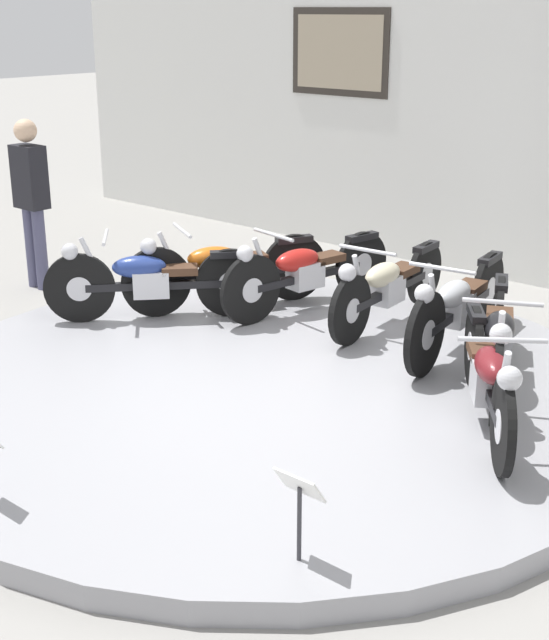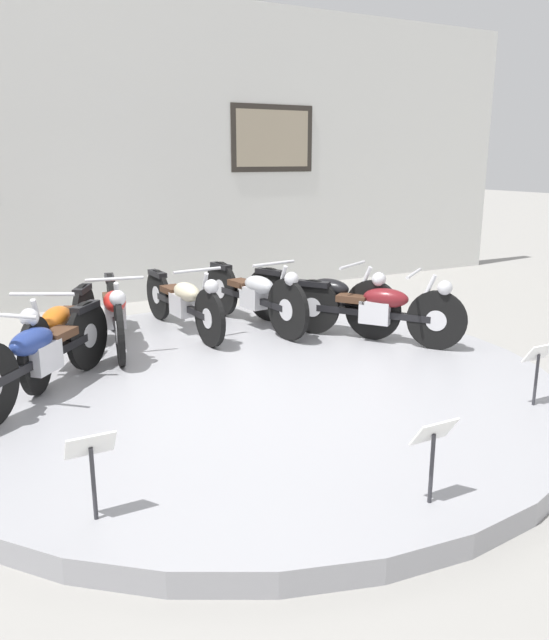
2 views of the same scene
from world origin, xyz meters
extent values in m
plane|color=gray|center=(0.00, 0.00, 0.00)|extent=(60.00, 60.00, 0.00)
cylinder|color=#99999E|center=(0.00, 0.00, 0.08)|extent=(5.48, 5.48, 0.15)
cube|color=silver|center=(0.00, 4.16, 2.12)|extent=(14.00, 0.20, 4.25)
cube|color=#2D2823|center=(2.40, 4.05, 2.34)|extent=(1.40, 0.02, 1.00)
cube|color=tan|center=(2.40, 4.05, 2.34)|extent=(1.24, 0.02, 0.84)
cylinder|color=black|center=(-1.20, 0.89, 0.47)|extent=(0.46, 0.51, 0.63)
cylinder|color=silver|center=(-1.20, 0.89, 0.47)|extent=(0.20, 0.21, 0.22)
cube|color=black|center=(-1.65, 0.39, 0.47)|extent=(0.88, 0.97, 0.07)
cube|color=silver|center=(-1.68, 0.36, 0.49)|extent=(0.36, 0.37, 0.24)
ellipsoid|color=navy|center=(-1.74, 0.28, 0.65)|extent=(0.48, 0.50, 0.20)
cube|color=#472D1E|center=(-1.50, 0.55, 0.61)|extent=(0.36, 0.37, 0.07)
cube|color=black|center=(-1.20, 0.89, 0.74)|extent=(0.32, 0.33, 0.06)
cylinder|color=silver|center=(-1.93, 0.07, 0.93)|extent=(0.42, 0.39, 0.03)
cylinder|color=black|center=(-1.70, 0.44, 0.48)|extent=(0.35, 0.60, 0.65)
cylinder|color=silver|center=(-1.70, 0.44, 0.48)|extent=(0.16, 0.23, 0.23)
cylinder|color=black|center=(-1.07, 1.64, 0.48)|extent=(0.35, 0.60, 0.65)
cylinder|color=silver|center=(-1.07, 1.64, 0.48)|extent=(0.16, 0.23, 0.23)
cube|color=black|center=(-1.39, 1.04, 0.48)|extent=(0.64, 1.13, 0.07)
cube|color=silver|center=(-1.41, 1.01, 0.50)|extent=(0.33, 0.38, 0.24)
ellipsoid|color=#D16619|center=(-1.45, 0.92, 0.66)|extent=(0.42, 0.53, 0.20)
cube|color=#472D1E|center=(-1.29, 1.24, 0.62)|extent=(0.33, 0.38, 0.07)
cube|color=black|center=(-1.07, 1.64, 0.75)|extent=(0.26, 0.37, 0.06)
cylinder|color=silver|center=(-1.63, 0.58, 0.68)|extent=(0.16, 0.24, 0.54)
cylinder|color=silver|center=(-1.58, 0.67, 0.94)|extent=(0.49, 0.28, 0.03)
sphere|color=silver|center=(-1.73, 0.39, 0.82)|extent=(0.15, 0.15, 0.15)
cylinder|color=black|center=(-0.91, 0.85, 0.47)|extent=(0.17, 0.64, 0.64)
cylinder|color=silver|center=(-0.91, 0.85, 0.47)|extent=(0.10, 0.23, 0.22)
cylinder|color=black|center=(-0.67, 2.17, 0.47)|extent=(0.17, 0.64, 0.64)
cylinder|color=silver|center=(-0.67, 2.17, 0.47)|extent=(0.10, 0.23, 0.22)
cube|color=black|center=(-0.79, 1.51, 0.47)|extent=(0.30, 1.23, 0.07)
cube|color=silver|center=(-0.80, 1.47, 0.49)|extent=(0.26, 0.35, 0.24)
ellipsoid|color=red|center=(-0.82, 1.37, 0.65)|extent=(0.30, 0.51, 0.20)
cube|color=#472D1E|center=(-0.75, 1.73, 0.61)|extent=(0.26, 0.35, 0.07)
cube|color=black|center=(-0.67, 2.17, 0.74)|extent=(0.16, 0.37, 0.06)
cylinder|color=silver|center=(-0.89, 0.99, 0.67)|extent=(0.09, 0.25, 0.54)
cylinder|color=silver|center=(-0.87, 1.10, 0.93)|extent=(0.54, 0.13, 0.03)
sphere|color=silver|center=(-0.92, 0.79, 0.81)|extent=(0.15, 0.15, 0.15)
cylinder|color=black|center=(0.06, 1.01, 0.46)|extent=(0.11, 0.60, 0.60)
cylinder|color=silver|center=(0.06, 1.01, 0.46)|extent=(0.08, 0.22, 0.21)
cylinder|color=black|center=(-0.06, 2.35, 0.46)|extent=(0.11, 0.60, 0.60)
cylinder|color=silver|center=(-0.06, 2.35, 0.46)|extent=(0.08, 0.22, 0.21)
cube|color=black|center=(0.00, 1.68, 0.46)|extent=(0.17, 1.24, 0.07)
cube|color=silver|center=(0.00, 1.64, 0.48)|extent=(0.23, 0.34, 0.24)
ellipsoid|color=beige|center=(0.01, 1.54, 0.64)|extent=(0.26, 0.50, 0.20)
cube|color=#472D1E|center=(-0.02, 1.90, 0.60)|extent=(0.23, 0.34, 0.07)
cube|color=black|center=(-0.06, 2.35, 0.71)|extent=(0.13, 0.37, 0.06)
cylinder|color=silver|center=(0.04, 1.16, 0.66)|extent=(0.07, 0.25, 0.54)
cylinder|color=silver|center=(0.04, 1.26, 0.92)|extent=(0.54, 0.08, 0.03)
sphere|color=silver|center=(0.06, 0.95, 0.80)|extent=(0.15, 0.15, 0.15)
cylinder|color=black|center=(0.88, 0.84, 0.49)|extent=(0.15, 0.67, 0.67)
cylinder|color=silver|center=(0.88, 0.84, 0.49)|extent=(0.10, 0.24, 0.23)
cylinder|color=black|center=(0.70, 2.18, 0.49)|extent=(0.15, 0.67, 0.67)
cylinder|color=silver|center=(0.70, 2.18, 0.49)|extent=(0.10, 0.24, 0.23)
cube|color=black|center=(0.79, 1.51, 0.49)|extent=(0.24, 1.24, 0.07)
cube|color=silver|center=(0.80, 1.47, 0.51)|extent=(0.24, 0.34, 0.24)
ellipsoid|color=#B2B5BA|center=(0.81, 1.37, 0.67)|extent=(0.29, 0.51, 0.20)
cube|color=#472D1E|center=(0.76, 1.73, 0.63)|extent=(0.24, 0.34, 0.07)
cube|color=black|center=(0.70, 2.18, 0.77)|extent=(0.15, 0.37, 0.06)
cylinder|color=silver|center=(0.86, 0.99, 0.69)|extent=(0.08, 0.25, 0.54)
cylinder|color=silver|center=(0.85, 1.10, 0.95)|extent=(0.54, 0.11, 0.03)
sphere|color=silver|center=(0.89, 0.78, 0.83)|extent=(0.15, 0.15, 0.15)
cylinder|color=black|center=(1.69, 0.44, 0.48)|extent=(0.34, 0.60, 0.64)
cylinder|color=silver|center=(1.69, 0.44, 0.48)|extent=(0.16, 0.23, 0.23)
cylinder|color=black|center=(1.08, 1.64, 0.48)|extent=(0.34, 0.60, 0.64)
cylinder|color=silver|center=(1.08, 1.64, 0.48)|extent=(0.16, 0.23, 0.23)
cube|color=black|center=(1.39, 1.04, 0.48)|extent=(0.63, 1.14, 0.07)
cube|color=silver|center=(1.41, 1.01, 0.50)|extent=(0.32, 0.38, 0.24)
ellipsoid|color=black|center=(1.45, 0.92, 0.66)|extent=(0.41, 0.53, 0.20)
cube|color=#472D1E|center=(1.29, 1.24, 0.62)|extent=(0.32, 0.38, 0.07)
cube|color=black|center=(1.08, 1.64, 0.75)|extent=(0.25, 0.37, 0.06)
cylinder|color=silver|center=(1.63, 0.57, 0.68)|extent=(0.15, 0.24, 0.54)
cylinder|color=silver|center=(1.58, 0.67, 0.94)|extent=(0.50, 0.27, 0.03)
sphere|color=silver|center=(1.72, 0.39, 0.82)|extent=(0.15, 0.15, 0.15)
cylinder|color=black|center=(2.05, -0.16, 0.46)|extent=(0.40, 0.52, 0.61)
cylinder|color=silver|center=(2.05, -0.16, 0.46)|extent=(0.18, 0.21, 0.21)
cylinder|color=black|center=(1.25, 0.93, 0.46)|extent=(0.40, 0.52, 0.61)
cylinder|color=silver|center=(1.25, 0.93, 0.46)|extent=(0.18, 0.21, 0.21)
cube|color=black|center=(1.65, 0.39, 0.46)|extent=(0.79, 1.04, 0.07)
cube|color=silver|center=(1.67, 0.35, 0.48)|extent=(0.35, 0.38, 0.24)
ellipsoid|color=maroon|center=(1.73, 0.27, 0.64)|extent=(0.46, 0.52, 0.20)
cube|color=#472D1E|center=(1.52, 0.56, 0.60)|extent=(0.35, 0.38, 0.07)
cube|color=black|center=(1.25, 0.93, 0.72)|extent=(0.29, 0.35, 0.06)
cylinder|color=silver|center=(1.96, -0.04, 0.66)|extent=(0.18, 0.23, 0.54)
cylinder|color=silver|center=(1.90, 0.05, 0.92)|extent=(0.45, 0.35, 0.03)
sphere|color=silver|center=(2.09, -0.21, 0.80)|extent=(0.15, 0.15, 0.15)
cylinder|color=#333338|center=(-1.71, -1.67, 0.36)|extent=(0.02, 0.02, 0.42)
cube|color=white|center=(-1.71, -1.67, 0.59)|extent=(0.26, 0.11, 0.15)
cylinder|color=#333338|center=(0.00, -2.39, 0.36)|extent=(0.02, 0.02, 0.42)
cube|color=white|center=(0.00, -2.39, 0.59)|extent=(0.26, 0.11, 0.15)
cylinder|color=#333338|center=(1.71, -1.67, 0.36)|extent=(0.02, 0.02, 0.42)
cube|color=white|center=(1.71, -1.67, 0.59)|extent=(0.26, 0.11, 0.15)
camera|label=1|loc=(4.17, -4.70, 2.83)|focal=50.00mm
camera|label=2|loc=(-2.26, -4.77, 2.05)|focal=35.00mm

